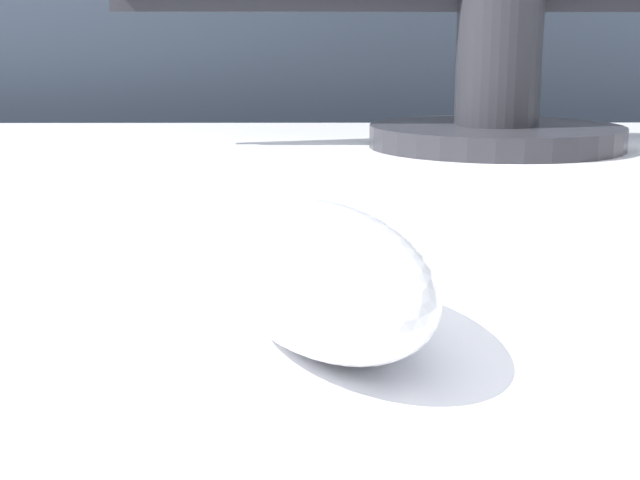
% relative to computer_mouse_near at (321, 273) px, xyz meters
% --- Properties ---
extents(partition_panel, '(5.00, 0.03, 1.30)m').
position_rel_computer_mouse_near_xyz_m(partition_panel, '(-0.04, 0.91, -0.10)').
color(partition_panel, '#333D4C').
rests_on(partition_panel, ground_plane).
extents(computer_mouse_near, '(0.09, 0.14, 0.04)m').
position_rel_computer_mouse_near_xyz_m(computer_mouse_near, '(0.00, 0.00, 0.00)').
color(computer_mouse_near, white).
rests_on(computer_mouse_near, desk).
extents(keyboard, '(0.39, 0.14, 0.02)m').
position_rel_computer_mouse_near_xyz_m(keyboard, '(-0.02, 0.19, -0.01)').
color(keyboard, white).
rests_on(keyboard, desk).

